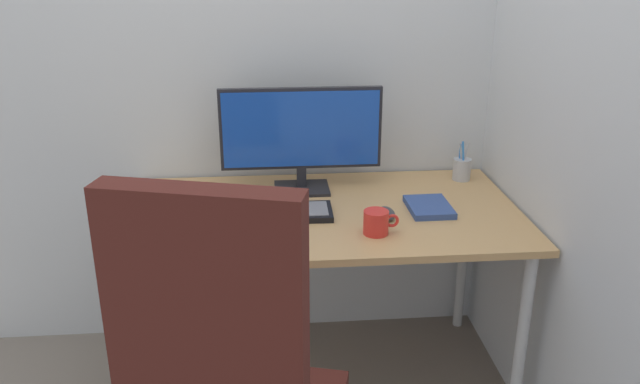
{
  "coord_description": "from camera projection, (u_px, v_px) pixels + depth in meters",
  "views": [
    {
      "loc": [
        -0.2,
        -2.11,
        1.61
      ],
      "look_at": [
        -0.02,
        -0.08,
        0.82
      ],
      "focal_mm": 36.05,
      "sensor_mm": 36.0,
      "label": 1
    }
  ],
  "objects": [
    {
      "name": "ground_plane",
      "position": [
        323.0,
        378.0,
        2.56
      ],
      "size": [
        8.0,
        8.0,
        0.0
      ],
      "primitive_type": "plane",
      "color": "slate"
    },
    {
      "name": "wall_back",
      "position": [
        314.0,
        4.0,
        2.45
      ],
      "size": [
        2.97,
        0.04,
        2.8
      ],
      "primitive_type": "cube",
      "color": "silver",
      "rests_on": "ground_plane"
    },
    {
      "name": "wall_side_right",
      "position": [
        576.0,
        21.0,
        1.9
      ],
      "size": [
        0.04,
        2.35,
        2.8
      ],
      "primitive_type": "cube",
      "color": "silver",
      "rests_on": "ground_plane"
    },
    {
      "name": "desk",
      "position": [
        323.0,
        227.0,
        2.32
      ],
      "size": [
        1.4,
        0.78,
        0.72
      ],
      "color": "tan",
      "rests_on": "ground_plane"
    },
    {
      "name": "monitor",
      "position": [
        301.0,
        134.0,
        2.41
      ],
      "size": [
        0.61,
        0.17,
        0.4
      ],
      "color": "black",
      "rests_on": "desk"
    },
    {
      "name": "keyboard",
      "position": [
        277.0,
        212.0,
        2.25
      ],
      "size": [
        0.39,
        0.17,
        0.02
      ],
      "color": "black",
      "rests_on": "desk"
    },
    {
      "name": "mouse",
      "position": [
        387.0,
        213.0,
        2.23
      ],
      "size": [
        0.06,
        0.11,
        0.03
      ],
      "primitive_type": "ellipsoid",
      "rotation": [
        0.0,
        0.0,
        0.02
      ],
      "color": "#333338",
      "rests_on": "desk"
    },
    {
      "name": "pen_holder",
      "position": [
        462.0,
        169.0,
        2.58
      ],
      "size": [
        0.07,
        0.07,
        0.17
      ],
      "color": "#B2B5BA",
      "rests_on": "desk"
    },
    {
      "name": "notebook",
      "position": [
        429.0,
        207.0,
        2.29
      ],
      "size": [
        0.15,
        0.2,
        0.02
      ],
      "primitive_type": "cube",
      "rotation": [
        0.0,
        0.0,
        0.02
      ],
      "color": "#334C8C",
      "rests_on": "desk"
    },
    {
      "name": "coffee_mug",
      "position": [
        377.0,
        222.0,
        2.1
      ],
      "size": [
        0.12,
        0.08,
        0.08
      ],
      "color": "red",
      "rests_on": "desk"
    },
    {
      "name": "desk_clamp_accessory",
      "position": [
        202.0,
        248.0,
        1.95
      ],
      "size": [
        0.06,
        0.06,
        0.06
      ],
      "primitive_type": "cube",
      "color": "purple",
      "rests_on": "desk"
    }
  ]
}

